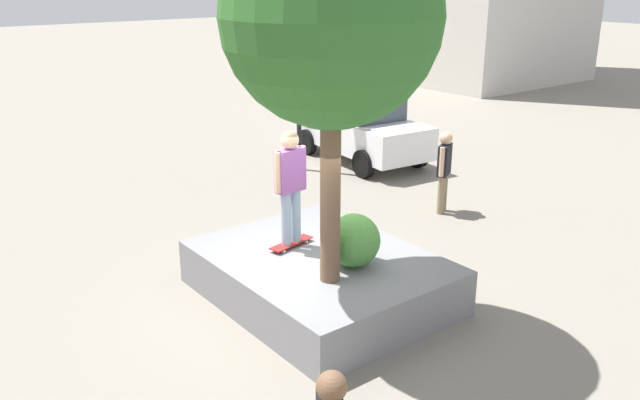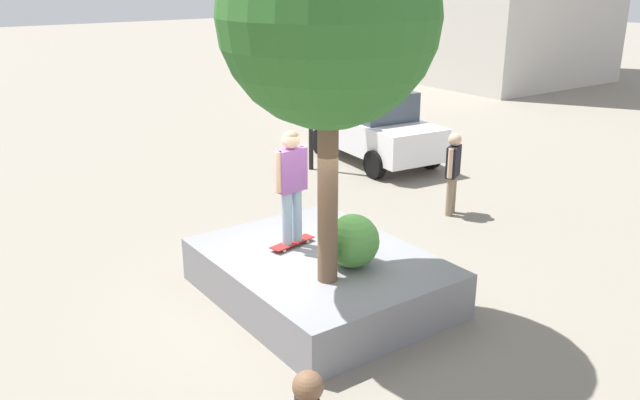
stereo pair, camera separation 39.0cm
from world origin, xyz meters
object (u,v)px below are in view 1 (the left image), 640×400
at_px(skateboard, 291,243).
at_px(skateboarder, 290,180).
at_px(traffic_light_median, 298,40).
at_px(passerby_with_bag, 444,166).
at_px(plaza_tree, 331,18).
at_px(planter_ledge, 320,277).
at_px(police_car, 360,124).

distance_m(skateboard, skateboarder, 1.05).
bearing_deg(skateboard, traffic_light_median, 142.84).
height_order(traffic_light_median, passerby_with_bag, traffic_light_median).
bearing_deg(skateboard, passerby_with_bag, 101.35).
relative_size(plaza_tree, skateboard, 6.04).
bearing_deg(skateboard, planter_ledge, 14.37).
xyz_separation_m(planter_ledge, passerby_with_bag, (-1.46, 4.39, 0.65)).
bearing_deg(traffic_light_median, skateboard, -37.16).
distance_m(planter_ledge, police_car, 8.04).
height_order(planter_ledge, passerby_with_bag, passerby_with_bag).
bearing_deg(traffic_light_median, plaza_tree, -32.97).
xyz_separation_m(police_car, passerby_with_bag, (4.16, -1.33, 0.03)).
bearing_deg(traffic_light_median, police_car, 81.83).
distance_m(skateboard, traffic_light_median, 7.14).
xyz_separation_m(skateboard, passerby_with_bag, (-0.91, 4.53, 0.24)).
distance_m(plaza_tree, traffic_light_median, 7.95).
relative_size(skateboarder, passerby_with_bag, 1.03).
distance_m(planter_ledge, skateboard, 0.70).
relative_size(skateboard, police_car, 0.19).
distance_m(skateboard, police_car, 7.75).
height_order(skateboard, police_car, police_car).
bearing_deg(planter_ledge, passerby_with_bag, 108.42).
bearing_deg(skateboard, plaza_tree, -11.13).
bearing_deg(plaza_tree, planter_ledge, 151.75).
distance_m(plaza_tree, skateboarder, 2.78).
xyz_separation_m(traffic_light_median, passerby_with_bag, (4.42, 0.49, -2.26)).
xyz_separation_m(planter_ledge, skateboarder, (-0.55, -0.14, 1.46)).
relative_size(plaza_tree, passerby_with_bag, 2.87).
height_order(skateboard, traffic_light_median, traffic_light_median).
bearing_deg(passerby_with_bag, skateboarder, -78.65).
bearing_deg(passerby_with_bag, plaza_tree, -65.33).
relative_size(planter_ledge, skateboard, 4.50).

